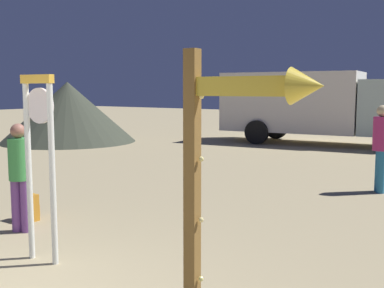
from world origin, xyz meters
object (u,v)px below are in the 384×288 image
at_px(dome_tent, 68,112).
at_px(standing_clock, 40,148).
at_px(arrow_sign, 232,154).
at_px(person_near_clock, 20,172).
at_px(person_distant, 381,144).
at_px(box_truck_near, 314,104).
at_px(backpack, 29,207).

bearing_deg(dome_tent, standing_clock, -42.00).
relative_size(arrow_sign, dome_tent, 0.45).
bearing_deg(person_near_clock, arrow_sign, -15.13).
distance_m(person_distant, dome_tent, 12.59).
bearing_deg(box_truck_near, backpack, -89.72).
bearing_deg(standing_clock, arrow_sign, -10.64).
bearing_deg(backpack, dome_tent, 136.22).
bearing_deg(person_near_clock, dome_tent, 136.12).
xyz_separation_m(person_near_clock, dome_tent, (-8.68, 8.35, 0.30)).
relative_size(standing_clock, arrow_sign, 0.94).
relative_size(standing_clock, person_distant, 1.27).
bearing_deg(arrow_sign, box_truck_near, 107.84).
relative_size(arrow_sign, person_distant, 1.34).
distance_m(arrow_sign, person_distant, 6.83).
xyz_separation_m(arrow_sign, person_distant, (-0.48, 6.78, -0.61)).
height_order(arrow_sign, person_distant, arrow_sign).
height_order(person_near_clock, person_distant, person_distant).
bearing_deg(person_distant, standing_clock, -111.03).
xyz_separation_m(person_distant, box_truck_near, (-4.10, 7.46, 0.54)).
bearing_deg(dome_tent, box_truck_near, 30.28).
distance_m(standing_clock, arrow_sign, 2.94).
bearing_deg(backpack, standing_clock, -31.35).
distance_m(standing_clock, box_truck_near, 13.81).
height_order(standing_clock, backpack, standing_clock).
xyz_separation_m(backpack, dome_tent, (-8.26, 7.92, 0.97)).
bearing_deg(backpack, person_near_clock, -45.92).
bearing_deg(box_truck_near, person_near_clock, -87.91).
height_order(box_truck_near, dome_tent, box_truck_near).
bearing_deg(person_distant, box_truck_near, 118.80).
relative_size(person_near_clock, box_truck_near, 0.21).
bearing_deg(standing_clock, dome_tent, 138.00).
bearing_deg(standing_clock, box_truck_near, 97.08).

